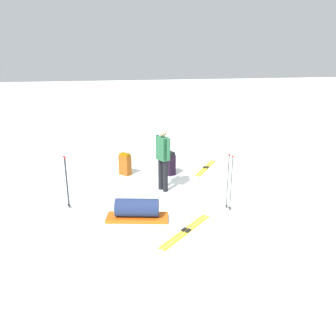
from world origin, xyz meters
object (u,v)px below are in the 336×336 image
ski_pair_far (206,168)px  backpack_bright (170,163)px  ski_pair_near (186,231)px  backpack_large_dark (125,164)px  ski_poles_planted_near (67,180)px  ski_poles_planted_far (230,180)px  skier_standing (163,156)px  gear_sled (137,210)px

ski_pair_far → backpack_bright: 1.35m
ski_pair_near → backpack_large_dark: 3.92m
ski_poles_planted_near → ski_pair_far: bearing=-62.0°
ski_poles_planted_far → skier_standing: bearing=39.9°
backpack_large_dark → backpack_bright: size_ratio=0.94×
ski_pair_near → ski_poles_planted_near: ski_poles_planted_near is taller
ski_pair_far → ski_poles_planted_far: bearing=171.8°
ski_pair_far → ski_poles_planted_near: (-2.18, 4.11, 0.70)m
skier_standing → backpack_large_dark: skier_standing is taller
ski_poles_planted_far → ski_pair_far: bearing=-8.2°
ski_pair_far → backpack_large_dark: 2.59m
ski_poles_planted_near → ski_poles_planted_far: bearing=-103.4°
skier_standing → ski_pair_far: skier_standing is taller
backpack_large_dark → ski_poles_planted_far: 3.67m
ski_pair_far → ski_poles_planted_far: 3.17m
backpack_bright → backpack_large_dark: bearing=78.8°
ski_pair_far → backpack_bright: bearing=105.4°
ski_poles_planted_far → gear_sled: (-0.09, 2.16, -0.52)m
ski_pair_near → skier_standing: bearing=0.3°
backpack_large_dark → ski_pair_near: bearing=-166.9°
backpack_large_dark → ski_poles_planted_far: size_ratio=0.50×
skier_standing → gear_sled: 1.97m
ski_pair_near → backpack_large_dark: backpack_large_dark is taller
ski_pair_near → ski_poles_planted_far: bearing=-55.8°
backpack_large_dark → ski_poles_planted_near: (-2.09, 1.54, 0.38)m
backpack_bright → ski_poles_planted_near: 3.41m
ski_pair_near → ski_poles_planted_far: size_ratio=1.04×
ski_poles_planted_near → ski_poles_planted_far: size_ratio=0.95×
ski_poles_planted_near → backpack_bright: bearing=-57.3°
skier_standing → backpack_bright: (1.20, -0.44, -0.61)m
skier_standing → gear_sled: skier_standing is taller
skier_standing → gear_sled: size_ratio=1.20×
gear_sled → ski_pair_near: bearing=-129.6°
ski_pair_near → ski_poles_planted_near: size_ratio=1.09×
ski_pair_near → ski_pair_far: bearing=-23.4°
skier_standing → backpack_bright: bearing=-20.4°
skier_standing → backpack_large_dark: size_ratio=2.53×
skier_standing → ski_poles_planted_near: (-0.63, 2.41, -0.25)m
ski_pair_near → ski_poles_planted_near: bearing=54.6°
gear_sled → ski_pair_far: bearing=-39.6°
backpack_bright → ski_poles_planted_near: size_ratio=0.56×
backpack_large_dark → backpack_bright: bearing=-101.2°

